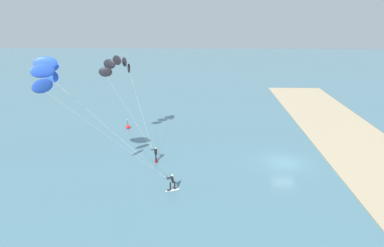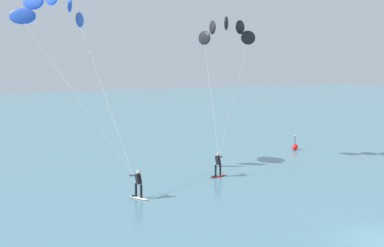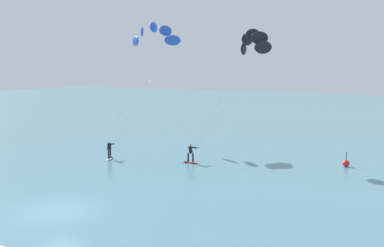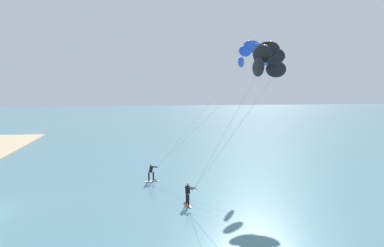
# 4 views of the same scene
# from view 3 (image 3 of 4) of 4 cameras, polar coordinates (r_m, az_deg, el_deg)

# --- Properties ---
(ground_plane) EXTENTS (240.00, 240.00, 0.00)m
(ground_plane) POSITION_cam_3_polar(r_m,az_deg,el_deg) (26.22, -17.39, -11.01)
(ground_plane) COLOR slate
(kitesurfer_nearshore) EXTENTS (6.50, 6.77, 11.52)m
(kitesurfer_nearshore) POSITION_cam_3_polar(r_m,az_deg,el_deg) (38.52, 7.71, 10.02)
(kitesurfer_nearshore) COLOR red
(kitesurfer_nearshore) RESTS_ON ground
(kitesurfer_mid_water) EXTENTS (5.81, 12.10, 13.03)m
(kitesurfer_mid_water) POSITION_cam_3_polar(r_m,az_deg,el_deg) (47.32, -5.29, 11.25)
(kitesurfer_mid_water) COLOR white
(kitesurfer_mid_water) RESTS_ON ground
(marker_buoy) EXTENTS (0.56, 0.56, 1.38)m
(marker_buoy) POSITION_cam_3_polar(r_m,az_deg,el_deg) (37.87, 19.74, -4.97)
(marker_buoy) COLOR red
(marker_buoy) RESTS_ON ground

